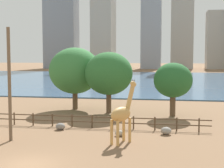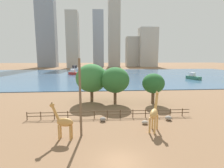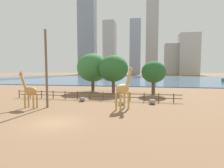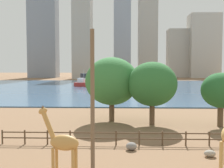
{
  "view_description": "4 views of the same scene",
  "coord_description": "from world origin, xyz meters",
  "px_view_note": "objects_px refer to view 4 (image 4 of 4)",
  "views": [
    {
      "loc": [
        9.26,
        -20.84,
        7.24
      ],
      "look_at": [
        2.23,
        19.45,
        3.77
      ],
      "focal_mm": 55.0,
      "sensor_mm": 36.0,
      "label": 1
    },
    {
      "loc": [
        -1.9,
        -14.8,
        9.68
      ],
      "look_at": [
        1.63,
        30.37,
        2.64
      ],
      "focal_mm": 28.0,
      "sensor_mm": 36.0,
      "label": 2
    },
    {
      "loc": [
        7.74,
        -13.8,
        4.64
      ],
      "look_at": [
        1.6,
        19.11,
        1.96
      ],
      "focal_mm": 28.0,
      "sensor_mm": 36.0,
      "label": 3
    },
    {
      "loc": [
        -2.17,
        -12.79,
        7.11
      ],
      "look_at": [
        -3.52,
        27.4,
        4.51
      ],
      "focal_mm": 45.0,
      "sensor_mm": 36.0,
      "label": 4
    }
  ],
  "objects_px": {
    "boulder_small": "(131,146)",
    "boat_barge": "(83,84)",
    "utility_pole": "(92,101)",
    "tree_right_tall": "(221,91)",
    "giraffe_companion": "(62,142)",
    "boulder_near_fence": "(210,153)",
    "tree_left_large": "(152,84)",
    "tree_center_broad": "(112,81)",
    "boat_tug": "(85,79)"
  },
  "relations": [
    {
      "from": "boulder_small",
      "to": "boat_barge",
      "type": "distance_m",
      "value": 72.05
    },
    {
      "from": "utility_pole",
      "to": "tree_right_tall",
      "type": "bearing_deg",
      "value": 46.61
    },
    {
      "from": "giraffe_companion",
      "to": "boat_barge",
      "type": "relative_size",
      "value": 0.69
    },
    {
      "from": "tree_right_tall",
      "to": "boat_barge",
      "type": "bearing_deg",
      "value": 111.96
    },
    {
      "from": "giraffe_companion",
      "to": "boulder_small",
      "type": "relative_size",
      "value": 4.94
    },
    {
      "from": "boulder_near_fence",
      "to": "boulder_small",
      "type": "height_order",
      "value": "boulder_small"
    },
    {
      "from": "tree_left_large",
      "to": "tree_center_broad",
      "type": "height_order",
      "value": "tree_center_broad"
    },
    {
      "from": "boulder_small",
      "to": "tree_center_broad",
      "type": "relative_size",
      "value": 0.11
    },
    {
      "from": "utility_pole",
      "to": "boulder_small",
      "type": "height_order",
      "value": "utility_pole"
    },
    {
      "from": "boat_tug",
      "to": "boat_barge",
      "type": "bearing_deg",
      "value": -151.91
    },
    {
      "from": "utility_pole",
      "to": "boat_barge",
      "type": "distance_m",
      "value": 76.36
    },
    {
      "from": "giraffe_companion",
      "to": "boat_tug",
      "type": "bearing_deg",
      "value": -71.96
    },
    {
      "from": "giraffe_companion",
      "to": "boat_tug",
      "type": "height_order",
      "value": "giraffe_companion"
    },
    {
      "from": "giraffe_companion",
      "to": "tree_left_large",
      "type": "distance_m",
      "value": 17.77
    },
    {
      "from": "tree_left_large",
      "to": "giraffe_companion",
      "type": "bearing_deg",
      "value": -115.65
    },
    {
      "from": "boulder_near_fence",
      "to": "boat_tug",
      "type": "height_order",
      "value": "boat_tug"
    },
    {
      "from": "tree_left_large",
      "to": "tree_right_tall",
      "type": "height_order",
      "value": "tree_left_large"
    },
    {
      "from": "utility_pole",
      "to": "boat_barge",
      "type": "height_order",
      "value": "utility_pole"
    },
    {
      "from": "utility_pole",
      "to": "boulder_small",
      "type": "bearing_deg",
      "value": 59.73
    },
    {
      "from": "utility_pole",
      "to": "boulder_near_fence",
      "type": "xyz_separation_m",
      "value": [
        8.87,
        3.2,
        -4.51
      ]
    },
    {
      "from": "giraffe_companion",
      "to": "boulder_near_fence",
      "type": "xyz_separation_m",
      "value": [
        10.81,
        3.85,
        -1.85
      ]
    },
    {
      "from": "boulder_small",
      "to": "tree_right_tall",
      "type": "height_order",
      "value": "tree_right_tall"
    },
    {
      "from": "boat_barge",
      "to": "utility_pole",
      "type": "bearing_deg",
      "value": -50.01
    },
    {
      "from": "tree_left_large",
      "to": "boat_tug",
      "type": "distance_m",
      "value": 91.46
    },
    {
      "from": "boat_barge",
      "to": "tree_center_broad",
      "type": "bearing_deg",
      "value": -46.92
    },
    {
      "from": "utility_pole",
      "to": "tree_right_tall",
      "type": "distance_m",
      "value": 19.69
    },
    {
      "from": "tree_center_broad",
      "to": "boat_tug",
      "type": "height_order",
      "value": "tree_center_broad"
    },
    {
      "from": "utility_pole",
      "to": "tree_center_broad",
      "type": "xyz_separation_m",
      "value": [
        0.7,
        17.22,
        0.37
      ]
    },
    {
      "from": "giraffe_companion",
      "to": "boulder_near_fence",
      "type": "height_order",
      "value": "giraffe_companion"
    },
    {
      "from": "boat_tug",
      "to": "tree_left_large",
      "type": "bearing_deg",
      "value": -145.29
    },
    {
      "from": "tree_center_broad",
      "to": "boat_tug",
      "type": "distance_m",
      "value": 88.5
    },
    {
      "from": "giraffe_companion",
      "to": "boulder_near_fence",
      "type": "relative_size",
      "value": 4.97
    },
    {
      "from": "tree_left_large",
      "to": "boat_barge",
      "type": "relative_size",
      "value": 1.16
    },
    {
      "from": "boulder_near_fence",
      "to": "boat_tug",
      "type": "xyz_separation_m",
      "value": [
        -22.97,
        101.2,
        1.17
      ]
    },
    {
      "from": "giraffe_companion",
      "to": "boat_tug",
      "type": "xyz_separation_m",
      "value": [
        -12.16,
        105.05,
        -0.68
      ]
    },
    {
      "from": "tree_left_large",
      "to": "boat_barge",
      "type": "xyz_separation_m",
      "value": [
        -16.78,
        60.3,
        -3.77
      ]
    },
    {
      "from": "boulder_small",
      "to": "boat_tug",
      "type": "bearing_deg",
      "value": 99.62
    },
    {
      "from": "tree_right_tall",
      "to": "giraffe_companion",
      "type": "bearing_deg",
      "value": -135.96
    },
    {
      "from": "boulder_small",
      "to": "tree_right_tall",
      "type": "xyz_separation_m",
      "value": [
        10.74,
        9.53,
        3.91
      ]
    },
    {
      "from": "tree_left_large",
      "to": "tree_right_tall",
      "type": "bearing_deg",
      "value": -6.21
    },
    {
      "from": "giraffe_companion",
      "to": "utility_pole",
      "type": "relative_size",
      "value": 0.47
    },
    {
      "from": "boulder_near_fence",
      "to": "tree_center_broad",
      "type": "distance_m",
      "value": 16.95
    },
    {
      "from": "tree_right_tall",
      "to": "boulder_small",
      "type": "bearing_deg",
      "value": -138.4
    },
    {
      "from": "tree_left_large",
      "to": "boat_barge",
      "type": "distance_m",
      "value": 62.7
    },
    {
      "from": "tree_center_broad",
      "to": "tree_right_tall",
      "type": "height_order",
      "value": "tree_center_broad"
    },
    {
      "from": "giraffe_companion",
      "to": "tree_center_broad",
      "type": "relative_size",
      "value": 0.55
    },
    {
      "from": "utility_pole",
      "to": "tree_center_broad",
      "type": "bearing_deg",
      "value": 87.68
    },
    {
      "from": "boulder_small",
      "to": "tree_right_tall",
      "type": "relative_size",
      "value": 0.14
    },
    {
      "from": "boulder_near_fence",
      "to": "tree_left_large",
      "type": "relative_size",
      "value": 0.12
    },
    {
      "from": "boulder_near_fence",
      "to": "boat_barge",
      "type": "bearing_deg",
      "value": 105.47
    }
  ]
}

